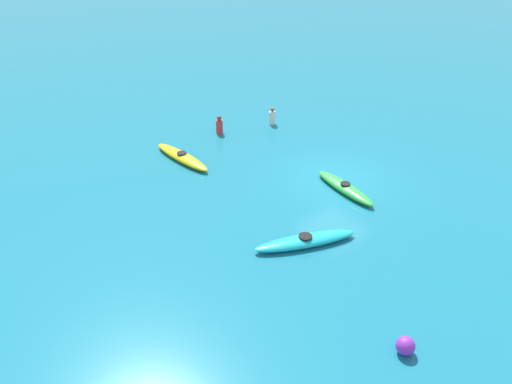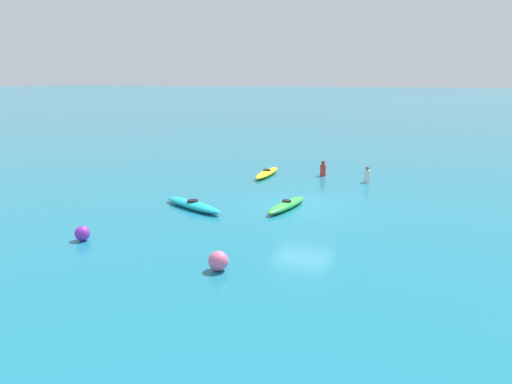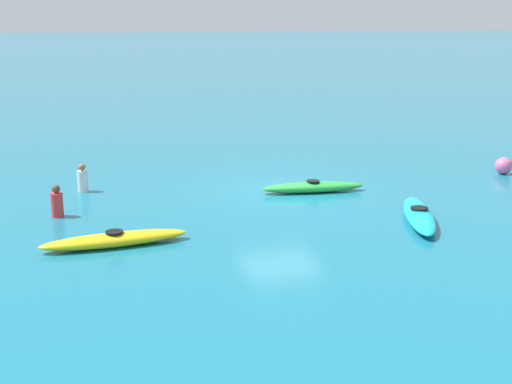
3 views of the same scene
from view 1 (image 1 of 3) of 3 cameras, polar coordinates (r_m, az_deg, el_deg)
ground_plane at (r=22.65m, az=8.31°, el=1.35°), size 600.00×600.00×0.00m
kayak_green at (r=21.74m, az=9.20°, el=0.43°), size 3.22×0.96×0.37m
kayak_cyan at (r=18.57m, az=5.11°, el=-5.06°), size 2.00×3.57×0.37m
kayak_yellow at (r=24.01m, az=-7.67°, el=3.62°), size 3.47×0.89×0.37m
buoy_purple at (r=15.32m, az=15.22°, el=-15.11°), size 0.51×0.51×0.51m
person_near_shore at (r=27.24m, az=1.69°, el=7.80°), size 0.40×0.40×0.88m
person_by_kayaks at (r=26.30m, az=-3.81°, el=6.88°), size 0.34×0.34×0.88m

